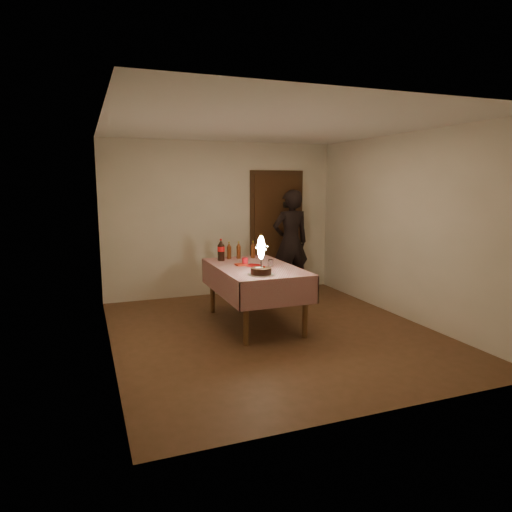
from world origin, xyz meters
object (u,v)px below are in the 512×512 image
Objects in this scene: cola_bottle at (221,250)px; amber_bottle_mid at (239,251)px; dining_table at (255,274)px; birthday_cake at (261,264)px; amber_bottle_left at (229,251)px; amber_bottle_right at (253,250)px; red_cup at (245,261)px; photographer at (291,242)px; red_plate at (253,265)px; clear_cup at (271,263)px.

cola_bottle is 1.25× the size of amber_bottle_mid.
birthday_cake reaches higher than dining_table.
dining_table is 0.70m from amber_bottle_mid.
amber_bottle_left is 1.00× the size of amber_bottle_mid.
cola_bottle reaches higher than dining_table.
amber_bottle_right is (0.22, 0.64, 0.23)m from dining_table.
red_cup is 0.61m from amber_bottle_right.
birthday_cake is 0.69m from red_cup.
amber_bottle_left is 0.14× the size of photographer.
red_cup is (-0.09, 0.12, 0.16)m from dining_table.
birthday_cake is at bearing -102.89° from dining_table.
amber_bottle_left is at bearing 170.01° from amber_bottle_mid.
red_cup is at bearing -120.81° from amber_bottle_right.
red_plate is at bearing 103.36° from dining_table.
amber_bottle_right is (0.35, 1.21, -0.01)m from birthday_cake.
dining_table is 0.72m from amber_bottle_right.
red_plate is at bearing -43.17° from red_cup.
amber_bottle_mid reaches higher than red_plate.
red_cup is (-0.08, 0.08, 0.05)m from red_plate.
red_plate is at bearing -131.30° from photographer.
photographer reaches higher than red_cup.
red_plate is 0.86× the size of amber_bottle_mid.
clear_cup is (0.21, -0.14, 0.04)m from red_plate.
red_cup is at bearing -85.14° from amber_bottle_left.
photographer reaches higher than amber_bottle_left.
amber_bottle_mid is at bearing 174.14° from amber_bottle_right.
birthday_cake is 1.25m from amber_bottle_right.
birthday_cake is 1.50× the size of cola_bottle.
red_plate reaches higher than dining_table.
birthday_cake is 1.25m from amber_bottle_left.
photographer reaches higher than clear_cup.
cola_bottle is at bearing -162.76° from amber_bottle_mid.
red_cup reaches higher than clear_cup.
red_cup is 0.39× the size of amber_bottle_left.
amber_bottle_left and amber_bottle_right have the same top height.
red_plate is 0.12× the size of photographer.
cola_bottle is 0.31m from amber_bottle_mid.
photographer is at bearing 28.70° from amber_bottle_left.
clear_cup is 0.74m from amber_bottle_right.
red_plate is 1.84m from photographer.
red_cup is 0.31× the size of cola_bottle.
cola_bottle is at bearing -143.40° from amber_bottle_left.
birthday_cake reaches higher than cola_bottle.
cola_bottle reaches higher than amber_bottle_left.
amber_bottle_mid is at bearing 80.37° from red_cup.
dining_table is 19.11× the size of clear_cup.
amber_bottle_right is at bearing 74.04° from birthday_cake.
amber_bottle_left is (-0.14, 0.69, 0.23)m from dining_table.
red_plate is 0.25m from clear_cup.
clear_cup is at bearing -123.57° from photographer.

